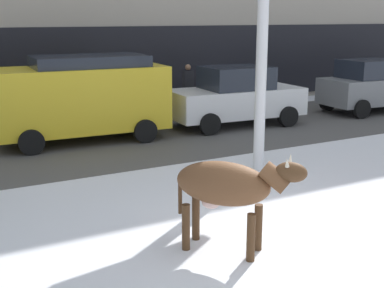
# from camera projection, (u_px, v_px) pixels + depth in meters

# --- Properties ---
(ground_plane) EXTENTS (120.00, 120.00, 0.00)m
(ground_plane) POSITION_uv_depth(u_px,v_px,m) (308.00, 246.00, 7.78)
(ground_plane) COLOR white
(road_strip) EXTENTS (60.00, 5.60, 0.01)m
(road_strip) POSITION_uv_depth(u_px,v_px,m) (121.00, 141.00, 14.34)
(road_strip) COLOR #514F4C
(road_strip) RESTS_ON ground
(cow_brown) EXTENTS (1.52, 1.73, 1.54)m
(cow_brown) POSITION_uv_depth(u_px,v_px,m) (227.00, 186.00, 7.42)
(cow_brown) COLOR brown
(cow_brown) RESTS_ON ground
(car_yellow_van) EXTENTS (4.70, 2.32, 2.32)m
(car_yellow_van) POSITION_uv_depth(u_px,v_px,m) (81.00, 96.00, 14.10)
(car_yellow_van) COLOR gold
(car_yellow_van) RESTS_ON ground
(car_white_sedan) EXTENTS (4.29, 2.16, 1.84)m
(car_white_sedan) POSITION_uv_depth(u_px,v_px,m) (236.00, 97.00, 16.20)
(car_white_sedan) COLOR white
(car_white_sedan) RESTS_ON ground
(car_grey_hatchback) EXTENTS (3.59, 2.08, 1.86)m
(car_grey_hatchback) POSITION_uv_depth(u_px,v_px,m) (369.00, 86.00, 18.51)
(car_grey_hatchback) COLOR slate
(car_grey_hatchback) RESTS_ON ground
(pedestrian_near_billboard) EXTENTS (0.36, 0.24, 1.73)m
(pedestrian_near_billboard) POSITION_uv_depth(u_px,v_px,m) (188.00, 89.00, 18.13)
(pedestrian_near_billboard) COLOR #282833
(pedestrian_near_billboard) RESTS_ON ground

